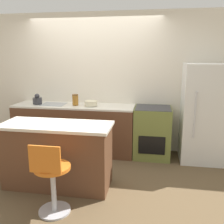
# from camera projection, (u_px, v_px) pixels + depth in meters

# --- Properties ---
(ground_plane) EXTENTS (14.00, 14.00, 0.00)m
(ground_plane) POSITION_uv_depth(u_px,v_px,m) (88.00, 159.00, 4.49)
(ground_plane) COLOR brown
(wall_back) EXTENTS (8.00, 0.06, 2.60)m
(wall_back) POSITION_uv_depth(u_px,v_px,m) (95.00, 83.00, 4.84)
(wall_back) COLOR silver
(wall_back) RESTS_ON ground_plane
(back_counter) EXTENTS (2.26, 0.61, 0.92)m
(back_counter) POSITION_uv_depth(u_px,v_px,m) (75.00, 128.00, 4.76)
(back_counter) COLOR brown
(back_counter) RESTS_ON ground_plane
(kitchen_island) EXTENTS (1.52, 0.61, 0.91)m
(kitchen_island) POSITION_uv_depth(u_px,v_px,m) (57.00, 155.00, 3.49)
(kitchen_island) COLOR brown
(kitchen_island) RESTS_ON ground_plane
(oven_range) EXTENTS (0.65, 0.62, 0.92)m
(oven_range) POSITION_uv_depth(u_px,v_px,m) (152.00, 132.00, 4.52)
(oven_range) COLOR olive
(oven_range) RESTS_ON ground_plane
(refrigerator) EXTENTS (0.76, 0.67, 1.69)m
(refrigerator) POSITION_uv_depth(u_px,v_px,m) (204.00, 113.00, 4.27)
(refrigerator) COLOR silver
(refrigerator) RESTS_ON ground_plane
(stool_chair) EXTENTS (0.42, 0.42, 0.90)m
(stool_chair) POSITION_uv_depth(u_px,v_px,m) (52.00, 180.00, 2.85)
(stool_chair) COLOR #B7B7BC
(stool_chair) RESTS_ON ground_plane
(kettle) EXTENTS (0.17, 0.17, 0.20)m
(kettle) POSITION_uv_depth(u_px,v_px,m) (37.00, 100.00, 4.72)
(kettle) COLOR #333338
(kettle) RESTS_ON back_counter
(mixing_bowl) EXTENTS (0.23, 0.23, 0.09)m
(mixing_bowl) POSITION_uv_depth(u_px,v_px,m) (91.00, 103.00, 4.55)
(mixing_bowl) COLOR beige
(mixing_bowl) RESTS_ON back_counter
(canister_jar) EXTENTS (0.11, 0.11, 0.20)m
(canister_jar) POSITION_uv_depth(u_px,v_px,m) (75.00, 100.00, 4.59)
(canister_jar) COLOR #9E6623
(canister_jar) RESTS_ON back_counter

